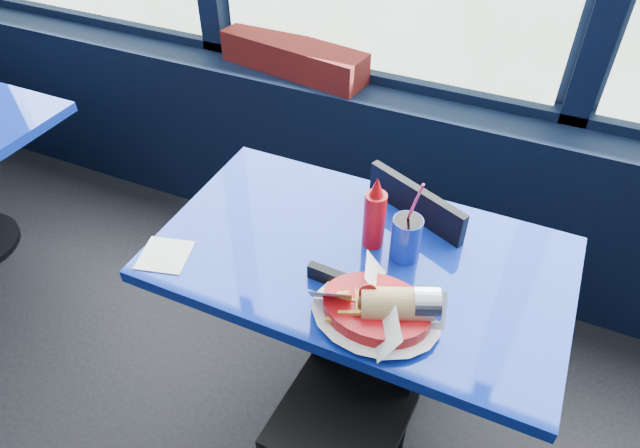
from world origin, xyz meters
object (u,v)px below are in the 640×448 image
at_px(food_basket, 379,308).
at_px(soda_cup, 406,238).
at_px(chair_near_back, 402,250).
at_px(near_table, 358,296).
at_px(ketchup_bottle, 375,216).
at_px(chair_near_front, 349,386).
at_px(planter_box, 293,57).

xyz_separation_m(food_basket, soda_cup, (-0.01, 0.25, 0.03)).
relative_size(chair_near_back, food_basket, 2.74).
relative_size(near_table, ketchup_bottle, 4.94).
height_order(ketchup_bottle, soda_cup, soda_cup).
bearing_deg(ketchup_bottle, soda_cup, -7.62).
xyz_separation_m(chair_near_back, ketchup_bottle, (-0.03, -0.27, 0.36)).
bearing_deg(ketchup_bottle, near_table, -103.30).
bearing_deg(chair_near_front, soda_cup, 84.82).
relative_size(near_table, soda_cup, 4.10).
relative_size(food_basket, soda_cup, 1.08).
bearing_deg(chair_near_back, chair_near_front, 117.44).
relative_size(chair_near_front, soda_cup, 2.72).
relative_size(chair_near_front, ketchup_bottle, 3.28).
relative_size(food_basket, ketchup_bottle, 1.30).
bearing_deg(food_basket, near_table, 124.72).
distance_m(planter_box, soda_cup, 1.14).
relative_size(near_table, chair_near_back, 1.39).
bearing_deg(chair_near_front, planter_box, 126.05).
xyz_separation_m(chair_near_back, soda_cup, (0.07, -0.28, 0.33)).
xyz_separation_m(planter_box, soda_cup, (0.77, -0.84, -0.04)).
relative_size(near_table, food_basket, 3.81).
distance_m(chair_near_front, ketchup_bottle, 0.51).
height_order(near_table, chair_near_back, chair_near_back).
height_order(chair_near_front, ketchup_bottle, ketchup_bottle).
bearing_deg(planter_box, ketchup_bottle, -41.74).
distance_m(chair_near_back, food_basket, 0.62).
distance_m(chair_near_front, soda_cup, 0.47).
distance_m(near_table, planter_box, 1.14).
height_order(chair_near_back, ketchup_bottle, ketchup_bottle).
height_order(planter_box, soda_cup, soda_cup).
bearing_deg(food_basket, soda_cup, 95.17).
height_order(near_table, food_basket, food_basket).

